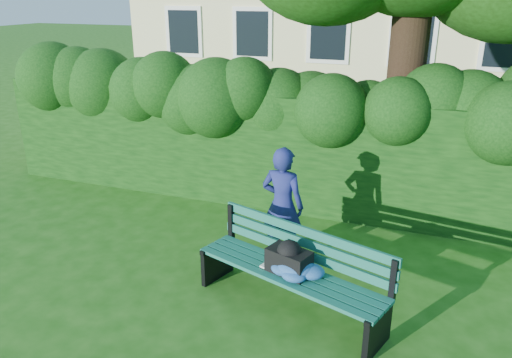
% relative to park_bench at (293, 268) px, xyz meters
% --- Properties ---
extents(ground, '(80.00, 80.00, 0.00)m').
position_rel_park_bench_xyz_m(ground, '(-0.88, 0.66, -0.51)').
color(ground, '#1E5612').
rests_on(ground, ground).
extents(hedge, '(10.00, 1.00, 1.80)m').
position_rel_park_bench_xyz_m(hedge, '(-0.88, 2.86, 0.39)').
color(hedge, black).
rests_on(hedge, ground).
extents(park_bench, '(2.23, 1.21, 0.89)m').
position_rel_park_bench_xyz_m(park_bench, '(0.00, 0.00, 0.00)').
color(park_bench, '#115745').
rests_on(park_bench, ground).
extents(man_reading, '(0.59, 0.42, 1.51)m').
position_rel_park_bench_xyz_m(man_reading, '(-0.43, 0.98, 0.25)').
color(man_reading, navy).
rests_on(man_reading, ground).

